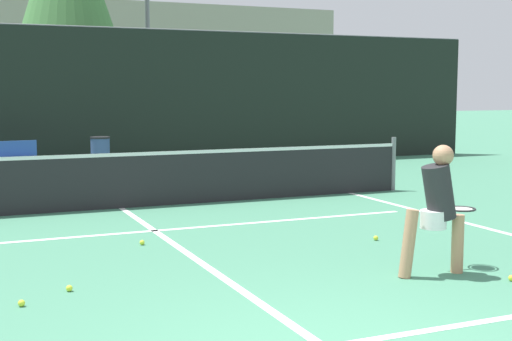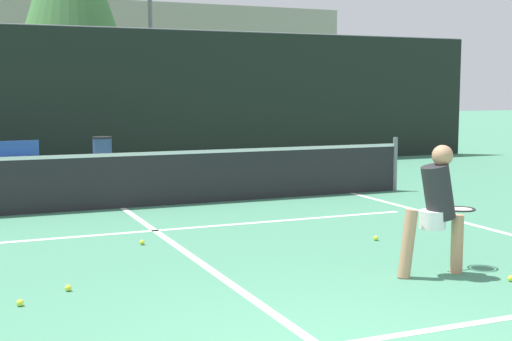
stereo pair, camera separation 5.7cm
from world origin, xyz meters
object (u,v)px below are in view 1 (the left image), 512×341
Objects in this scene: trash_bin at (100,156)px; courtside_bench at (5,159)px; parked_car at (103,136)px; player_practicing at (437,205)px.

courtside_bench is at bearing -179.55° from trash_bin.
courtside_bench is 2.13m from trash_bin.
parked_car is at bearing 47.14° from courtside_bench.
courtside_bench is (-3.73, 10.57, -0.31)m from player_practicing.
player_practicing is at bearing -81.41° from trash_bin.
courtside_bench is at bearing -125.89° from parked_car.
player_practicing is 0.96× the size of courtside_bench.
courtside_bench is at bearing 113.54° from player_practicing.
trash_bin is (-1.60, 10.59, -0.32)m from player_practicing.
trash_bin is 0.23× the size of parked_car.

